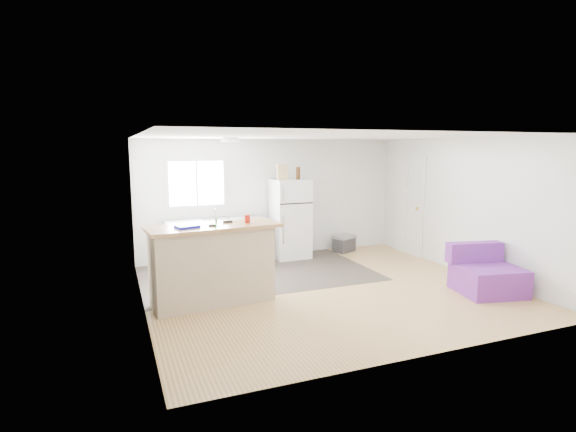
# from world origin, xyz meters

# --- Properties ---
(room) EXTENTS (5.51, 5.01, 2.41)m
(room) POSITION_xyz_m (0.00, 0.00, 1.20)
(room) COLOR #A17943
(room) RESTS_ON ground
(vinyl_zone) EXTENTS (4.05, 2.50, 0.00)m
(vinyl_zone) POSITION_xyz_m (-0.73, 1.25, 0.00)
(vinyl_zone) COLOR #2C2521
(vinyl_zone) RESTS_ON floor
(window) EXTENTS (1.18, 0.06, 0.98)m
(window) POSITION_xyz_m (-1.55, 2.49, 1.55)
(window) COLOR white
(window) RESTS_ON back_wall
(interior_door) EXTENTS (0.11, 0.92, 2.10)m
(interior_door) POSITION_xyz_m (2.72, 1.55, 1.02)
(interior_door) COLOR white
(interior_door) RESTS_ON right_wall
(ceiling_fixture) EXTENTS (0.30, 0.30, 0.07)m
(ceiling_fixture) POSITION_xyz_m (-1.20, 1.20, 2.36)
(ceiling_fixture) COLOR white
(ceiling_fixture) RESTS_ON ceiling
(kitchen_cabinets) EXTENTS (1.96, 0.65, 1.14)m
(kitchen_cabinets) POSITION_xyz_m (-1.25, 2.20, 0.44)
(kitchen_cabinets) COLOR white
(kitchen_cabinets) RESTS_ON floor
(peninsula) EXTENTS (1.93, 0.89, 1.15)m
(peninsula) POSITION_xyz_m (-1.80, 0.01, 0.58)
(peninsula) COLOR tan
(peninsula) RESTS_ON floor
(refrigerator) EXTENTS (0.71, 0.68, 1.60)m
(refrigerator) POSITION_xyz_m (0.26, 2.15, 0.80)
(refrigerator) COLOR white
(refrigerator) RESTS_ON floor
(cooler) EXTENTS (0.56, 0.48, 0.36)m
(cooler) POSITION_xyz_m (1.53, 2.17, 0.18)
(cooler) COLOR #313133
(cooler) RESTS_ON floor
(purple_seat) EXTENTS (1.06, 1.02, 0.74)m
(purple_seat) POSITION_xyz_m (2.25, -1.07, 0.27)
(purple_seat) COLOR purple
(purple_seat) RESTS_ON floor
(cleaner_jug) EXTENTS (0.14, 0.10, 0.30)m
(cleaner_jug) POSITION_xyz_m (-1.74, -0.07, 0.13)
(cleaner_jug) COLOR silver
(cleaner_jug) RESTS_ON floor
(mop) EXTENTS (0.23, 0.36, 1.28)m
(mop) POSITION_xyz_m (-1.88, -0.13, 0.23)
(mop) COLOR green
(mop) RESTS_ON floor
(red_cup) EXTENTS (0.09, 0.09, 0.12)m
(red_cup) POSITION_xyz_m (-1.27, 0.01, 1.21)
(red_cup) COLOR red
(red_cup) RESTS_ON peninsula
(blue_tray) EXTENTS (0.35, 0.29, 0.04)m
(blue_tray) POSITION_xyz_m (-2.15, -0.08, 1.16)
(blue_tray) COLOR #1519C6
(blue_tray) RESTS_ON peninsula
(tool_a) EXTENTS (0.15, 0.07, 0.03)m
(tool_a) POSITION_xyz_m (-1.53, 0.15, 1.16)
(tool_a) COLOR black
(tool_a) RESTS_ON peninsula
(tool_b) EXTENTS (0.11, 0.06, 0.03)m
(tool_b) POSITION_xyz_m (-1.81, -0.08, 1.16)
(tool_b) COLOR black
(tool_b) RESTS_ON peninsula
(cardboard_box) EXTENTS (0.21, 0.12, 0.30)m
(cardboard_box) POSITION_xyz_m (0.07, 2.10, 1.75)
(cardboard_box) COLOR tan
(cardboard_box) RESTS_ON refrigerator
(bottle_left) EXTENTS (0.08, 0.08, 0.25)m
(bottle_left) POSITION_xyz_m (0.38, 2.04, 1.72)
(bottle_left) COLOR #3D220B
(bottle_left) RESTS_ON refrigerator
(bottle_right) EXTENTS (0.07, 0.07, 0.25)m
(bottle_right) POSITION_xyz_m (0.44, 2.15, 1.72)
(bottle_right) COLOR #3D220B
(bottle_right) RESTS_ON refrigerator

